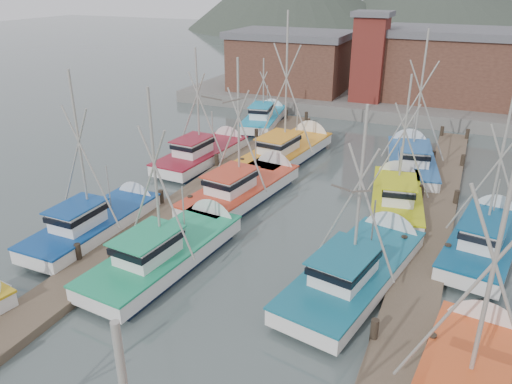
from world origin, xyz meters
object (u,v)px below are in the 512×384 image
at_px(lookout_tower, 370,56).
at_px(boat_4, 172,249).
at_px(boat_12, 290,150).
at_px(boat_8, 246,187).

bearing_deg(lookout_tower, boat_4, -93.73).
relative_size(boat_4, boat_12, 0.85).
bearing_deg(boat_8, lookout_tower, 93.17).
distance_m(lookout_tower, boat_12, 17.29).
height_order(lookout_tower, boat_4, lookout_tower).
xyz_separation_m(boat_4, boat_12, (-0.02, 16.41, 0.01)).
height_order(boat_4, boat_8, boat_8).
relative_size(boat_4, boat_8, 0.96).
bearing_deg(boat_12, boat_4, -83.00).
xyz_separation_m(boat_8, boat_12, (-0.06, 7.96, 0.01)).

